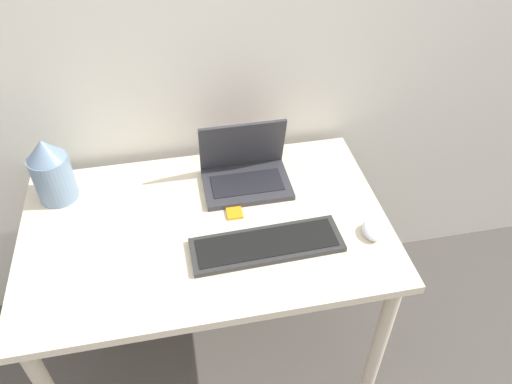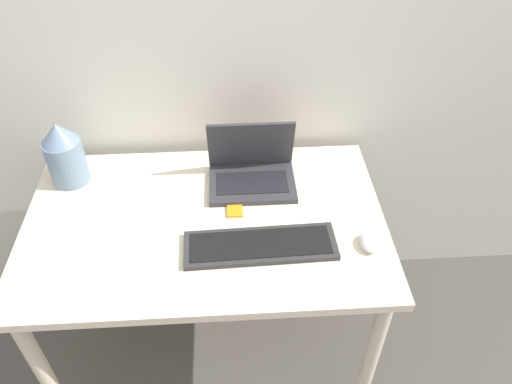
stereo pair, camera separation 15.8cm
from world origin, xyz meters
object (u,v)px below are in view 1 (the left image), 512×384
at_px(keyboard, 267,245).
at_px(vase, 51,170).
at_px(mp3_player, 234,213).
at_px(laptop, 245,170).
at_px(mouse, 372,231).

height_order(keyboard, vase, vase).
relative_size(keyboard, mp3_player, 8.65).
distance_m(laptop, mouse, 0.48).
relative_size(keyboard, mouse, 5.49).
xyz_separation_m(laptop, mouse, (0.35, -0.33, -0.03)).
bearing_deg(laptop, vase, 176.00).
xyz_separation_m(vase, mp3_player, (0.58, -0.20, -0.11)).
bearing_deg(keyboard, laptop, 91.65).
relative_size(keyboard, vase, 2.00).
bearing_deg(mouse, vase, 158.96).
height_order(mouse, mp3_player, mouse).
distance_m(vase, mp3_player, 0.62).
height_order(laptop, mp3_player, laptop).
bearing_deg(laptop, keyboard, -88.35).
bearing_deg(mouse, keyboard, 177.80).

